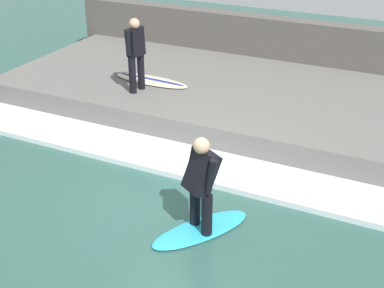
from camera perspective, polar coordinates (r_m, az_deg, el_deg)
The scene contains 8 objects.
ground_plane at distance 8.69m, azimuth -2.66°, elevation -6.61°, with size 28.00×28.00×0.00m, color #2D564C.
concrete_ledge at distance 11.92m, azimuth 6.77°, elevation 4.50°, with size 4.40×11.56×0.55m, color #66635E.
back_wall at distance 13.97m, azimuth 10.33°, elevation 9.84°, with size 0.50×12.14×1.56m, color #544F49.
wave_foam_crest at distance 9.70m, azimuth 1.15°, elevation -2.32°, with size 1.13×10.98×0.11m, color silver.
surfboard_riding at distance 8.10m, azimuth 0.94°, elevation -9.10°, with size 1.70×1.33×0.06m.
surfer_riding at distance 7.63m, azimuth 0.99°, elevation -3.87°, with size 0.60×0.60×1.50m.
surfer_waiting_near at distance 11.48m, azimuth -6.03°, elevation 9.84°, with size 0.54×0.30×1.59m.
surfboard_waiting_near at distance 12.26m, azimuth -4.35°, elevation 6.79°, with size 0.66×1.90×0.07m.
Camera 1 is at (-6.32, -3.51, 4.81)m, focal length 50.00 mm.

